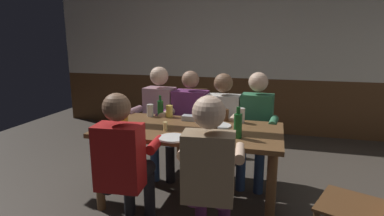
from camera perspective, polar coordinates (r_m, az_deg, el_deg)
name	(u,v)px	position (r m, az deg, el deg)	size (l,w,h in m)	color
ground_plane	(185,210)	(3.05, -1.34, -18.29)	(7.56, 7.56, 0.00)	#423A33
back_wall_upper	(232,35)	(5.32, 7.31, 13.21)	(6.30, 0.12, 1.42)	silver
back_wall_wainscot	(230,104)	(5.44, 6.97, 0.79)	(6.30, 0.12, 0.92)	brown
dining_table	(189,139)	(2.92, -0.48, -5.78)	(1.69, 0.84, 0.75)	brown
person_0	(157,115)	(3.68, -6.41, -1.31)	(0.51, 0.54, 1.25)	#B78493
person_1	(188,119)	(3.56, -0.69, -2.00)	(0.55, 0.56, 1.21)	#6B2D66
person_2	(221,121)	(3.49, 5.43, -2.48)	(0.52, 0.50, 1.19)	silver
person_3	(255,124)	(3.44, 11.57, -2.83)	(0.50, 0.52, 1.22)	#33724C
person_4	(124,160)	(2.49, -12.32, -9.29)	(0.51, 0.55, 1.19)	#AD1919
person_5	(210,167)	(2.26, 3.24, -10.85)	(0.52, 0.53, 1.20)	#997F60
chair_empty_near_right	(193,119)	(4.32, 0.20, -1.98)	(0.53, 0.53, 0.88)	brown
chair_empty_near_left	(368,207)	(2.45, 29.64, -15.54)	(0.57, 0.57, 0.88)	brown
table_candle	(165,126)	(2.81, -4.94, -3.36)	(0.04, 0.04, 0.08)	#F9E08C
condiment_caddy	(189,118)	(3.16, -0.52, -1.81)	(0.14, 0.10, 0.05)	#B2B7BC
plate_0	(218,126)	(2.95, 4.82, -3.26)	(0.25, 0.25, 0.01)	white
plate_1	(172,138)	(2.59, -3.61, -5.50)	(0.24, 0.24, 0.01)	white
bottle_0	(238,125)	(2.61, 8.43, -3.11)	(0.07, 0.07, 0.26)	#195923
bottle_1	(160,108)	(3.33, -5.83, 0.01)	(0.06, 0.06, 0.22)	#195923
pint_glass_0	(225,115)	(3.15, 6.14, -1.28)	(0.07, 0.07, 0.12)	#4C2D19
pint_glass_1	(169,111)	(3.29, -4.17, -0.58)	(0.07, 0.07, 0.12)	#E5C64C
pint_glass_2	(213,129)	(2.61, 3.87, -3.87)	(0.08, 0.08, 0.14)	#4C2D19
pint_glass_3	(241,115)	(3.10, 9.00, -1.34)	(0.07, 0.07, 0.15)	white
pint_glass_4	(119,115)	(3.16, -13.19, -1.33)	(0.07, 0.07, 0.14)	gold
pint_glass_5	(125,121)	(2.94, -12.27, -2.27)	(0.06, 0.06, 0.14)	gold
pint_glass_6	(150,110)	(3.33, -7.71, -0.43)	(0.07, 0.07, 0.13)	white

